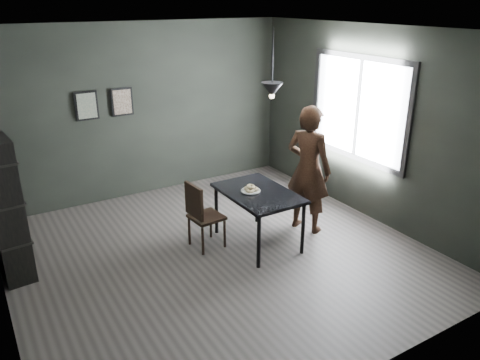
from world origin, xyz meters
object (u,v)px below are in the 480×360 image
cafe_table (258,197)px  woman (308,169)px  wood_chair (201,212)px  pendant_lamp (272,90)px  white_plate (251,191)px  shelf_unit (6,211)px

cafe_table → woman: (0.83, -0.00, 0.23)m
wood_chair → pendant_lamp: 1.81m
cafe_table → white_plate: (-0.08, 0.05, 0.08)m
woman → wood_chair: 1.61m
white_plate → woman: woman is taller
woman → shelf_unit: 3.83m
white_plate → shelf_unit: size_ratio=0.13×
cafe_table → shelf_unit: 3.04m
cafe_table → white_plate: bearing=147.1°
white_plate → woman: size_ratio=0.13×
wood_chair → cafe_table: bearing=-25.5°
white_plate → pendant_lamp: size_ratio=0.27×
shelf_unit → pendant_lamp: size_ratio=1.98×
cafe_table → pendant_lamp: bearing=21.8°
cafe_table → wood_chair: bearing=159.4°
shelf_unit → pendant_lamp: bearing=-17.8°
pendant_lamp → wood_chair: bearing=170.1°
cafe_table → shelf_unit: (-2.92, 0.81, 0.19)m
white_plate → pendant_lamp: (0.33, 0.05, 1.29)m
cafe_table → shelf_unit: bearing=164.5°
cafe_table → wood_chair: 0.78m
cafe_table → pendant_lamp: (0.25, 0.10, 1.38)m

